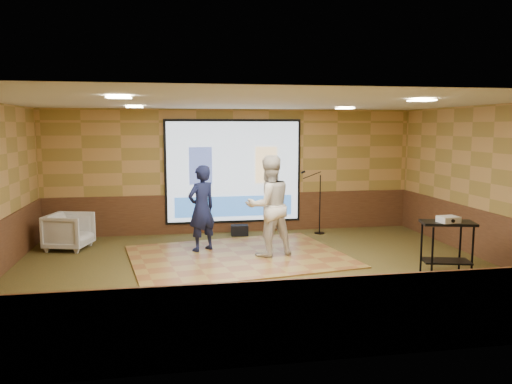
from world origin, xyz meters
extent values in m
plane|color=#2E3C1B|center=(0.00, 0.00, 0.00)|extent=(9.00, 9.00, 0.00)
cube|color=tan|center=(0.00, 3.50, 1.50)|extent=(9.00, 0.04, 3.00)
cube|color=tan|center=(0.00, -3.50, 1.50)|extent=(9.00, 0.04, 3.00)
cube|color=tan|center=(4.50, 0.00, 1.50)|extent=(0.04, 7.00, 3.00)
cube|color=silver|center=(0.00, 0.00, 3.00)|extent=(9.00, 7.00, 0.04)
cube|color=#462817|center=(0.00, 3.48, 0.47)|extent=(9.00, 0.04, 0.95)
cube|color=#462817|center=(0.00, -3.48, 0.47)|extent=(9.00, 0.04, 0.95)
cube|color=#462817|center=(4.48, 0.00, 0.47)|extent=(0.04, 7.00, 0.95)
cube|color=black|center=(0.00, 3.45, 1.50)|extent=(3.32, 0.03, 2.52)
cube|color=#C5DDFA|center=(0.00, 3.42, 1.50)|extent=(3.20, 0.02, 2.40)
cube|color=#41508F|center=(-0.80, 3.40, 1.65)|extent=(0.55, 0.01, 0.90)
cube|color=#EAC587|center=(0.80, 3.40, 1.65)|extent=(0.55, 0.01, 0.90)
cube|color=#3672CB|center=(0.00, 3.40, 0.65)|extent=(2.88, 0.01, 0.50)
cube|color=#FAE7BC|center=(-2.20, 1.80, 2.97)|extent=(0.32, 0.32, 0.02)
cube|color=#FAE7BC|center=(2.20, 1.80, 2.97)|extent=(0.32, 0.32, 0.02)
cube|color=#FAE7BC|center=(-2.20, -1.50, 2.97)|extent=(0.32, 0.32, 0.02)
cube|color=#FAE7BC|center=(2.20, -1.50, 2.97)|extent=(0.32, 0.32, 0.02)
cube|color=olive|center=(-0.23, 1.07, 0.01)|extent=(4.58, 3.76, 0.03)
imported|color=#14193E|center=(-0.91, 1.62, 0.92)|extent=(0.77, 0.71, 1.77)
imported|color=silver|center=(0.38, 1.01, 1.03)|extent=(1.13, 0.98, 2.00)
cylinder|color=black|center=(2.83, -0.91, 0.45)|extent=(0.04, 0.04, 0.89)
cylinder|color=black|center=(3.59, -0.91, 0.45)|extent=(0.04, 0.04, 0.89)
cylinder|color=black|center=(2.83, -0.53, 0.45)|extent=(0.04, 0.04, 0.89)
cylinder|color=black|center=(3.59, -0.53, 0.45)|extent=(0.04, 0.04, 0.89)
cube|color=black|center=(3.21, -0.72, 0.92)|extent=(0.89, 0.47, 0.05)
cube|color=black|center=(3.21, -0.72, 0.24)|extent=(0.80, 0.42, 0.03)
cube|color=silver|center=(3.17, -0.79, 0.99)|extent=(0.35, 0.30, 0.11)
cylinder|color=black|center=(2.03, 2.93, 0.01)|extent=(0.25, 0.25, 0.02)
cylinder|color=black|center=(2.03, 2.93, 0.71)|extent=(0.02, 0.02, 1.43)
cylinder|color=black|center=(1.82, 2.93, 1.43)|extent=(0.45, 0.02, 0.18)
cylinder|color=black|center=(1.60, 2.93, 1.50)|extent=(0.11, 0.05, 0.08)
imported|color=gray|center=(-3.66, 2.33, 0.39)|extent=(1.04, 1.03, 0.77)
cube|color=black|center=(0.08, 3.04, 0.13)|extent=(0.42, 0.30, 0.25)
camera|label=1|loc=(-1.57, -8.53, 2.58)|focal=35.00mm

